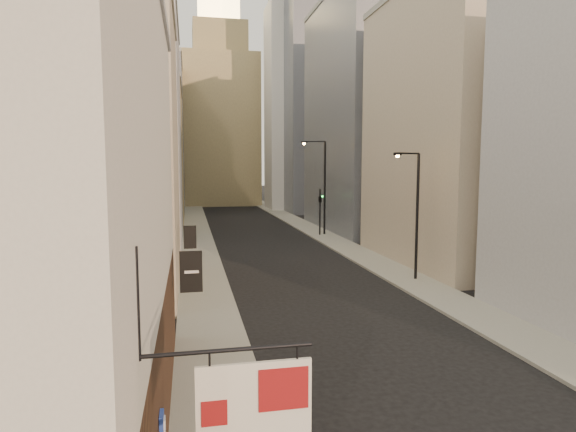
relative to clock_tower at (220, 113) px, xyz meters
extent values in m
cube|color=gray|center=(-5.50, -37.00, -17.56)|extent=(3.00, 140.00, 0.15)
cube|color=gray|center=(7.50, -37.00, -17.56)|extent=(3.00, 140.00, 0.15)
cube|color=#4F3220|center=(-10.00, -83.00, -15.63)|extent=(6.00, 16.00, 4.00)
cube|color=beige|center=(-10.00, -83.00, -9.63)|extent=(6.00, 16.00, 8.00)
cylinder|color=black|center=(-5.90, -89.00, -12.73)|extent=(2.40, 0.06, 0.06)
cube|color=beige|center=(-5.50, -89.00, -13.48)|extent=(1.60, 0.06, 1.10)
cube|color=maroon|center=(-5.10, -89.00, -13.33)|extent=(0.70, 0.10, 0.60)
cube|color=maroon|center=(-6.05, -89.00, -13.58)|extent=(0.35, 0.10, 0.35)
cube|color=#2541B0|center=(-6.95, -85.80, -15.43)|extent=(0.08, 0.40, 0.50)
cube|color=black|center=(-6.30, -78.00, -14.03)|extent=(0.80, 0.08, 1.50)
cube|color=black|center=(-6.30, -68.00, -14.23)|extent=(0.70, 0.08, 1.30)
cube|color=tan|center=(-11.00, -66.00, -9.63)|extent=(8.00, 12.00, 16.00)
cube|color=#9FA0A4|center=(-11.00, -50.00, -7.63)|extent=(8.00, 16.00, 20.00)
cube|color=#917E55|center=(-11.00, -32.00, -9.13)|extent=(8.00, 18.00, 17.00)
cube|color=gray|center=(-11.00, -12.00, -5.63)|extent=(8.00, 20.00, 24.00)
cube|color=tan|center=(13.00, -62.00, -7.63)|extent=(8.00, 16.00, 20.00)
cube|color=gray|center=(13.00, -42.00, -4.63)|extent=(8.00, 20.00, 26.00)
cube|color=gray|center=(19.00, -14.00, 7.37)|extent=(20.00, 22.00, 50.00)
cube|color=#917E55|center=(0.00, 0.00, -3.63)|extent=(14.00, 14.00, 28.00)
cube|color=#917E55|center=(0.00, 0.00, 13.37)|extent=(10.00, 10.00, 6.00)
cylinder|color=#FFCC72|center=(0.00, 0.00, 18.87)|extent=(8.00, 8.00, 5.00)
cube|color=silver|center=(11.00, -14.00, -0.63)|extent=(8.00, 8.00, 34.00)
cylinder|color=black|center=(7.90, -67.14, -13.56)|extent=(0.18, 0.18, 8.15)
cylinder|color=black|center=(7.04, -67.45, -9.48)|extent=(1.74, 0.71, 0.11)
cube|color=black|center=(6.19, -67.75, -9.53)|extent=(0.54, 0.36, 0.16)
sphere|color=#FFA53F|center=(6.19, -67.75, -9.64)|extent=(0.22, 0.22, 0.22)
cylinder|color=black|center=(7.82, -46.16, -12.65)|extent=(0.22, 0.22, 9.96)
cylinder|color=black|center=(6.77, -45.82, -7.67)|extent=(2.15, 0.81, 0.13)
cube|color=black|center=(5.71, -45.47, -7.73)|extent=(0.65, 0.42, 0.20)
sphere|color=#FFA53F|center=(5.71, -45.47, -7.87)|extent=(0.27, 0.27, 0.27)
cylinder|color=black|center=(7.20, -46.55, -15.13)|extent=(0.16, 0.16, 5.00)
imported|color=black|center=(7.20, -46.55, -13.43)|extent=(0.70, 0.70, 1.32)
sphere|color=#19E533|center=(7.45, -46.55, -13.43)|extent=(0.16, 0.16, 0.16)
camera|label=1|loc=(-6.33, -95.26, -10.28)|focal=30.00mm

